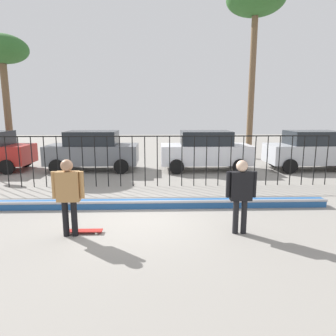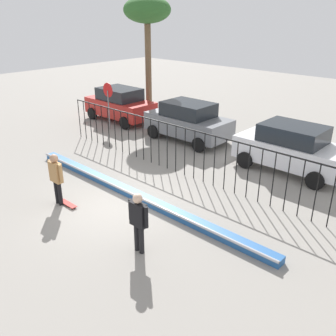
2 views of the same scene
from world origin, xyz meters
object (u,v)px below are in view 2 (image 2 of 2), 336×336
Objects in this scene: camera_operator at (138,218)px; stop_sign at (108,100)px; skateboard at (68,204)px; parked_car_gray at (188,121)px; skateboarder at (56,175)px; parked_car_white at (291,148)px; parked_car_red at (120,104)px; palm_tree_short at (147,14)px.

stop_sign reaches higher than camera_operator.
parked_car_gray reaches higher than skateboard.
parked_car_white reaches higher than skateboarder.
parked_car_gray and parked_car_white have the same top height.
parked_car_red is (-6.32, 8.02, -0.09)m from skateboarder.
camera_operator is 11.41m from stop_sign.
parked_car_gray reaches higher than skateboarder.
parked_car_white is at bearing -2.23° from parked_car_red.
skateboarder is 1.05m from skateboard.
parked_car_red is 1.84m from stop_sign.
camera_operator is 0.69× the size of stop_sign.
camera_operator reaches higher than skateboard.
stop_sign is at bearing -173.97° from parked_car_white.
stop_sign is 0.37× the size of palm_tree_short.
skateboard is 8.05m from parked_car_gray.
parked_car_red is at bearing -10.10° from camera_operator.
stop_sign is at bearing 125.35° from skateboarder.
parked_car_gray is at bearing -29.72° from camera_operator.
skateboard is (0.29, 0.13, -1.00)m from skateboarder.
skateboard is at bearing -48.08° from stop_sign.
stop_sign is at bearing -61.20° from parked_car_red.
skateboarder is 3.90m from camera_operator.
parked_car_red is 10.63m from parked_car_white.
parked_car_white is at bearing 63.08° from skateboard.
stop_sign is at bearing -164.39° from parked_car_gray.
palm_tree_short is (-0.61, 3.59, 4.19)m from stop_sign.
skateboard is at bearing -57.53° from palm_tree_short.
camera_operator is 0.40× the size of parked_car_white.
skateboard is 0.12× the size of palm_tree_short.
parked_car_red is 5.17m from parked_car_gray.
skateboard is 0.19× the size of parked_car_red.
camera_operator is at bearing -4.18° from skateboarder.
palm_tree_short is (-6.35, 9.98, 5.74)m from skateboard.
skateboarder is at bearing -59.08° from palm_tree_short.
skateboarder is at bearing 28.28° from camera_operator.
camera_operator is at bearing -1.18° from skateboard.
skateboarder is at bearing -85.07° from parked_car_gray.
palm_tree_short is at bearing 166.00° from parked_car_white.
parked_car_red is 0.64× the size of palm_tree_short.
stop_sign reaches higher than parked_car_gray.
parked_car_gray is at bearing 176.80° from parked_car_white.
palm_tree_short is (-4.91, 2.12, 4.83)m from parked_car_gray.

